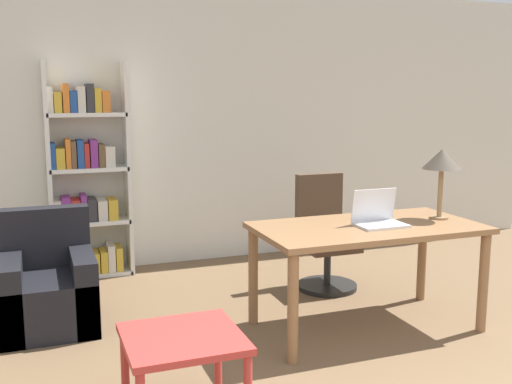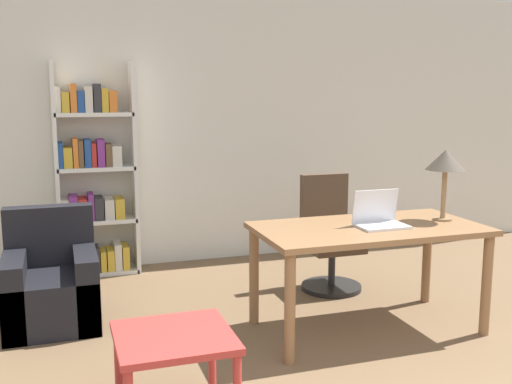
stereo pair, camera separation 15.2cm
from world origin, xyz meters
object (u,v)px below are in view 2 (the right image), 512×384
(laptop, at_px, (379,219))
(side_table_blue, at_px, (174,348))
(office_chair, at_px, (329,239))
(bookshelf, at_px, (93,182))
(desk, at_px, (369,240))
(armchair, at_px, (52,286))
(table_lamp, at_px, (445,162))

(laptop, distance_m, side_table_blue, 1.83)
(office_chair, bearing_deg, bookshelf, 151.20)
(desk, distance_m, bookshelf, 2.65)
(side_table_blue, bearing_deg, office_chair, 46.22)
(side_table_blue, height_order, armchair, armchair)
(laptop, xyz_separation_m, side_table_blue, (-1.60, -0.78, -0.40))
(desk, distance_m, side_table_blue, 1.76)
(desk, height_order, table_lamp, table_lamp)
(table_lamp, relative_size, side_table_blue, 0.89)
(desk, height_order, bookshelf, bookshelf)
(bookshelf, bearing_deg, laptop, -47.88)
(bookshelf, bearing_deg, side_table_blue, -85.62)
(office_chair, xyz_separation_m, bookshelf, (-1.89, 1.04, 0.44))
(armchair, bearing_deg, office_chair, 2.51)
(office_chair, bearing_deg, side_table_blue, -133.78)
(table_lamp, bearing_deg, bookshelf, 140.27)
(office_chair, bearing_deg, desk, -98.46)
(office_chair, xyz_separation_m, side_table_blue, (-1.68, -1.75, -0.02))
(table_lamp, xyz_separation_m, office_chair, (-0.47, 0.93, -0.75))
(laptop, xyz_separation_m, office_chair, (0.08, 0.97, -0.38))
(armchair, bearing_deg, laptop, -21.48)
(desk, bearing_deg, side_table_blue, -152.15)
(table_lamp, distance_m, bookshelf, 3.09)
(armchair, bearing_deg, table_lamp, -16.69)
(side_table_blue, bearing_deg, desk, 27.85)
(office_chair, height_order, bookshelf, bookshelf)
(table_lamp, height_order, side_table_blue, table_lamp)
(laptop, relative_size, bookshelf, 0.17)
(laptop, bearing_deg, side_table_blue, -153.93)
(table_lamp, xyz_separation_m, bookshelf, (-2.36, 1.96, -0.31))
(desk, xyz_separation_m, bookshelf, (-1.75, 1.98, 0.21))
(laptop, xyz_separation_m, armchair, (-2.20, 0.87, -0.54))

